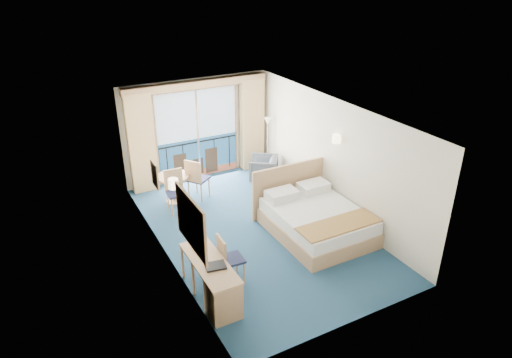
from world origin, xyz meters
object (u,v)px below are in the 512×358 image
at_px(nightstand, 303,188).
at_px(desk, 220,292).
at_px(floor_lamp, 268,131).
at_px(table_chair_b, 175,188).
at_px(armchair, 264,169).
at_px(desk_chair, 228,257).
at_px(bed, 315,219).
at_px(table_chair_a, 196,177).
at_px(round_table, 173,182).

relative_size(nightstand, desk, 0.39).
relative_size(floor_lamp, table_chair_b, 1.52).
height_order(armchair, floor_lamp, floor_lamp).
distance_m(armchair, desk_chair, 4.39).
xyz_separation_m(floor_lamp, desk_chair, (-3.07, -3.96, -0.64)).
bearing_deg(floor_lamp, desk, -127.22).
distance_m(bed, armchair, 2.85).
xyz_separation_m(desk_chair, table_chair_b, (0.06, 2.99, 0.04)).
relative_size(desk, table_chair_a, 1.49).
bearing_deg(table_chair_a, nightstand, -154.88).
bearing_deg(bed, desk_chair, -165.01).
relative_size(round_table, table_chair_a, 0.74).
relative_size(nightstand, desk_chair, 0.65).
bearing_deg(round_table, table_chair_a, -12.74).
bearing_deg(round_table, nightstand, -25.96).
bearing_deg(desk_chair, floor_lamp, -34.51).
height_order(desk_chair, table_chair_a, table_chair_a).
distance_m(desk, table_chair_a, 4.16).
xyz_separation_m(nightstand, desk_chair, (-3.01, -2.05, 0.23)).
relative_size(nightstand, table_chair_b, 0.60).
bearing_deg(table_chair_b, table_chair_a, 30.16).
height_order(round_table, table_chair_b, table_chair_b).
relative_size(round_table, table_chair_b, 0.76).
distance_m(bed, nightstand, 1.55).
bearing_deg(bed, armchair, 83.74).
relative_size(nightstand, floor_lamp, 0.39).
xyz_separation_m(bed, floor_lamp, (0.70, 3.33, 0.84)).
bearing_deg(floor_lamp, desk_chair, -127.78).
relative_size(bed, armchair, 3.12).
xyz_separation_m(round_table, table_chair_b, (-0.10, -0.45, 0.04)).
bearing_deg(nightstand, table_chair_a, 151.26).
xyz_separation_m(armchair, table_chair_b, (-2.62, -0.48, 0.24)).
distance_m(bed, round_table, 3.57).
height_order(desk, desk_chair, desk_chair).
height_order(bed, nightstand, bed).
bearing_deg(table_chair_b, desk_chair, -87.64).
bearing_deg(bed, round_table, 128.25).
distance_m(bed, table_chair_b, 3.31).
bearing_deg(desk, table_chair_a, 73.85).
bearing_deg(armchair, bed, 28.84).
height_order(armchair, table_chair_a, table_chair_a).
distance_m(bed, desk_chair, 2.46).
xyz_separation_m(desk, round_table, (0.61, 4.11, 0.12)).
bearing_deg(armchair, desk_chair, -2.57).
relative_size(bed, desk_chair, 2.41).
xyz_separation_m(nightstand, table_chair_a, (-2.31, 1.27, 0.29)).
relative_size(desk, round_table, 2.01).
height_order(floor_lamp, round_table, floor_lamp).
distance_m(floor_lamp, desk_chair, 5.05).
bearing_deg(armchair, round_table, -54.12).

